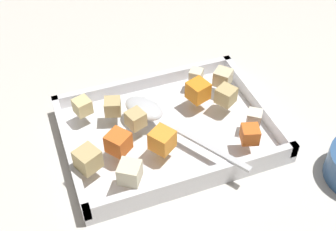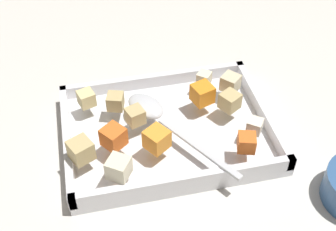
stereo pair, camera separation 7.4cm
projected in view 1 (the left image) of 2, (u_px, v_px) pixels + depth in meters
The scene contains 16 objects.
ground_plane at pixel (167, 133), 0.78m from camera, with size 4.00×4.00×0.00m, color beige.
baking_dish at pixel (168, 132), 0.76m from camera, with size 0.35×0.25×0.04m.
carrot_chunk_rim_edge at pixel (118, 142), 0.69m from camera, with size 0.03×0.03×0.03m, color orange.
carrot_chunk_under_handle at pixel (162, 140), 0.69m from camera, with size 0.03×0.03×0.03m, color orange.
carrot_chunk_near_left at pixel (198, 91), 0.77m from camera, with size 0.03×0.03×0.03m, color orange.
carrot_chunk_far_right at pixel (250, 134), 0.70m from camera, with size 0.03×0.03×0.03m, color orange.
potato_chunk_corner_ne at pixel (130, 172), 0.64m from camera, with size 0.03×0.03×0.03m, color beige.
potato_chunk_center at pixel (196, 75), 0.81m from camera, with size 0.02×0.02×0.02m, color beige.
potato_chunk_far_left at pixel (226, 96), 0.76m from camera, with size 0.03×0.03×0.03m, color tan.
potato_chunk_back_center at pixel (113, 106), 0.75m from camera, with size 0.03×0.03×0.03m, color tan.
potato_chunk_corner_sw at pixel (135, 118), 0.73m from camera, with size 0.03×0.03×0.03m, color tan.
potato_chunk_near_right at pixel (82, 106), 0.75m from camera, with size 0.03×0.03×0.03m, color #E0CC89.
potato_chunk_front_center at pixel (88, 159), 0.66m from camera, with size 0.03×0.03×0.03m, color tan.
potato_chunk_heap_top at pixel (223, 77), 0.80m from camera, with size 0.03×0.03×0.03m, color beige.
parsnip_chunk_mid_left at pixel (254, 117), 0.73m from camera, with size 0.02×0.02×0.02m, color silver.
serving_spoon at pixel (150, 112), 0.74m from camera, with size 0.15×0.22×0.02m.
Camera 1 is at (-0.19, -0.50, 0.56)m, focal length 47.68 mm.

